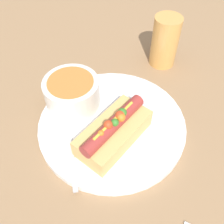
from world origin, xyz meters
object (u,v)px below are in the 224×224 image
Objects in this scene: hot_dog at (114,131)px; spoon at (69,129)px; soup_bowl at (72,92)px; drinking_glass at (165,41)px.

hot_dog reaches higher than spoon.
spoon is at bearing 115.14° from hot_dog.
soup_bowl is 0.25m from drinking_glass.
hot_dog is 0.92× the size of spoon.
drinking_glass is at bearing -54.10° from spoon.
drinking_glass is (0.24, 0.05, 0.01)m from soup_bowl.
spoon is at bearing -157.51° from drinking_glass.
hot_dog is 0.26m from drinking_glass.
spoon is at bearing -117.04° from soup_bowl.
soup_bowl is 0.07m from spoon.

